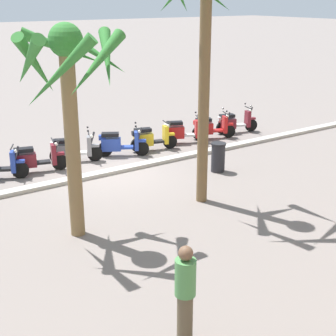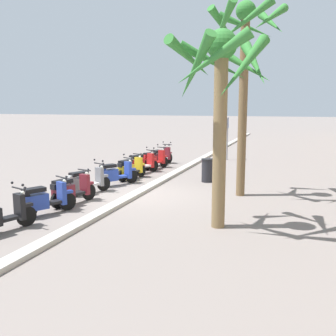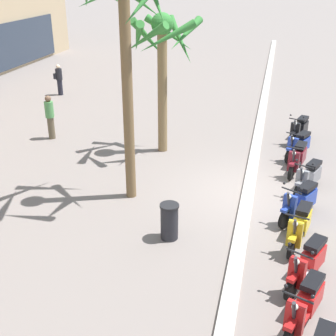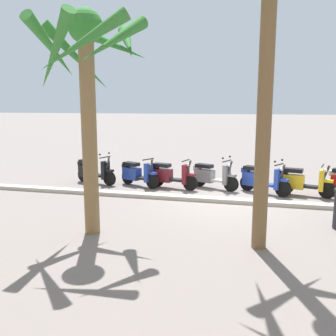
{
  "view_description": "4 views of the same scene",
  "coord_description": "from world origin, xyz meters",
  "px_view_note": "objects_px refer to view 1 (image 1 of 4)",
  "views": [
    {
      "loc": [
        6.86,
        13.38,
        5.36
      ],
      "look_at": [
        0.4,
        3.77,
        1.33
      ],
      "focal_mm": 52.91,
      "sensor_mm": 36.0,
      "label": 1
    },
    {
      "loc": [
        12.02,
        5.22,
        3.07
      ],
      "look_at": [
        1.81,
        1.7,
        1.3
      ],
      "focal_mm": 40.9,
      "sensor_mm": 36.0,
      "label": 2
    },
    {
      "loc": [
        -12.08,
        -0.46,
        6.26
      ],
      "look_at": [
        -1.57,
        2.11,
        1.3
      ],
      "focal_mm": 47.48,
      "sensor_mm": 36.0,
      "label": 3
    },
    {
      "loc": [
        -0.88,
        10.77,
        2.89
      ],
      "look_at": [
        1.36,
        1.6,
        1.25
      ],
      "focal_mm": 39.37,
      "sensor_mm": 36.0,
      "label": 4
    }
  ],
  "objects_px": {
    "scooter_grey_mid_centre": "(72,150)",
    "palm_tree_by_mall_entrance": "(69,78)",
    "litter_bin": "(218,157)",
    "scooter_blue_tail_end": "(119,144)",
    "scooter_red_mid_rear": "(182,132)",
    "scooter_maroon_lead_nearest": "(34,159)",
    "palm_tree_far_corner": "(206,15)",
    "scooter_yellow_gap_after_mid": "(150,138)",
    "scooter_red_last_in_row": "(210,128)",
    "scooter_maroon_far_back": "(234,123)",
    "pedestrian_strolling_near_curb": "(185,292)"
  },
  "relations": [
    {
      "from": "scooter_grey_mid_centre",
      "to": "palm_tree_by_mall_entrance",
      "type": "distance_m",
      "value": 6.36
    },
    {
      "from": "palm_tree_by_mall_entrance",
      "to": "litter_bin",
      "type": "relative_size",
      "value": 5.12
    },
    {
      "from": "scooter_blue_tail_end",
      "to": "palm_tree_by_mall_entrance",
      "type": "xyz_separation_m",
      "value": [
        3.7,
        4.79,
        3.24
      ]
    },
    {
      "from": "scooter_red_mid_rear",
      "to": "palm_tree_by_mall_entrance",
      "type": "relative_size",
      "value": 0.34
    },
    {
      "from": "scooter_maroon_lead_nearest",
      "to": "litter_bin",
      "type": "bearing_deg",
      "value": 147.25
    },
    {
      "from": "scooter_blue_tail_end",
      "to": "palm_tree_far_corner",
      "type": "height_order",
      "value": "palm_tree_far_corner"
    },
    {
      "from": "scooter_red_mid_rear",
      "to": "scooter_yellow_gap_after_mid",
      "type": "distance_m",
      "value": 1.51
    },
    {
      "from": "scooter_red_last_in_row",
      "to": "litter_bin",
      "type": "bearing_deg",
      "value": 55.01
    },
    {
      "from": "scooter_maroon_lead_nearest",
      "to": "scooter_maroon_far_back",
      "type": "bearing_deg",
      "value": -179.03
    },
    {
      "from": "pedestrian_strolling_near_curb",
      "to": "litter_bin",
      "type": "bearing_deg",
      "value": -133.03
    },
    {
      "from": "scooter_maroon_far_back",
      "to": "scooter_blue_tail_end",
      "type": "distance_m",
      "value": 5.43
    },
    {
      "from": "scooter_red_mid_rear",
      "to": "palm_tree_far_corner",
      "type": "bearing_deg",
      "value": 60.24
    },
    {
      "from": "litter_bin",
      "to": "scooter_maroon_lead_nearest",
      "type": "bearing_deg",
      "value": -32.75
    },
    {
      "from": "scooter_red_mid_rear",
      "to": "scooter_yellow_gap_after_mid",
      "type": "xyz_separation_m",
      "value": [
        1.51,
        0.13,
        -0.0
      ]
    },
    {
      "from": "scooter_red_last_in_row",
      "to": "scooter_maroon_lead_nearest",
      "type": "bearing_deg",
      "value": -0.03
    },
    {
      "from": "litter_bin",
      "to": "pedestrian_strolling_near_curb",
      "type": "bearing_deg",
      "value": 46.97
    },
    {
      "from": "pedestrian_strolling_near_curb",
      "to": "scooter_yellow_gap_after_mid",
      "type": "bearing_deg",
      "value": -118.98
    },
    {
      "from": "scooter_red_last_in_row",
      "to": "palm_tree_far_corner",
      "type": "bearing_deg",
      "value": 49.4
    },
    {
      "from": "litter_bin",
      "to": "scooter_blue_tail_end",
      "type": "bearing_deg",
      "value": -59.71
    },
    {
      "from": "palm_tree_far_corner",
      "to": "scooter_maroon_far_back",
      "type": "bearing_deg",
      "value": -137.78
    },
    {
      "from": "palm_tree_by_mall_entrance",
      "to": "litter_bin",
      "type": "xyz_separation_m",
      "value": [
        -5.57,
        -1.6,
        -3.21
      ]
    },
    {
      "from": "pedestrian_strolling_near_curb",
      "to": "litter_bin",
      "type": "relative_size",
      "value": 1.83
    },
    {
      "from": "scooter_yellow_gap_after_mid",
      "to": "pedestrian_strolling_near_curb",
      "type": "bearing_deg",
      "value": 61.02
    },
    {
      "from": "palm_tree_far_corner",
      "to": "litter_bin",
      "type": "xyz_separation_m",
      "value": [
        -1.91,
        -1.64,
        -4.44
      ]
    },
    {
      "from": "scooter_grey_mid_centre",
      "to": "litter_bin",
      "type": "height_order",
      "value": "scooter_grey_mid_centre"
    },
    {
      "from": "scooter_red_mid_rear",
      "to": "scooter_grey_mid_centre",
      "type": "height_order",
      "value": "same"
    },
    {
      "from": "palm_tree_far_corner",
      "to": "scooter_grey_mid_centre",
      "type": "bearing_deg",
      "value": -72.46
    },
    {
      "from": "scooter_maroon_far_back",
      "to": "scooter_yellow_gap_after_mid",
      "type": "xyz_separation_m",
      "value": [
        4.17,
        0.18,
        0.02
      ]
    },
    {
      "from": "scooter_yellow_gap_after_mid",
      "to": "scooter_maroon_lead_nearest",
      "type": "xyz_separation_m",
      "value": [
        4.34,
        -0.04,
        -0.0
      ]
    },
    {
      "from": "scooter_maroon_lead_nearest",
      "to": "palm_tree_far_corner",
      "type": "distance_m",
      "value": 7.24
    },
    {
      "from": "palm_tree_far_corner",
      "to": "palm_tree_by_mall_entrance",
      "type": "relative_size",
      "value": 1.31
    },
    {
      "from": "scooter_blue_tail_end",
      "to": "palm_tree_far_corner",
      "type": "distance_m",
      "value": 6.58
    },
    {
      "from": "scooter_maroon_far_back",
      "to": "palm_tree_far_corner",
      "type": "xyz_separation_m",
      "value": [
        5.47,
        4.97,
        4.48
      ]
    },
    {
      "from": "palm_tree_by_mall_entrance",
      "to": "scooter_blue_tail_end",
      "type": "bearing_deg",
      "value": -127.67
    },
    {
      "from": "scooter_yellow_gap_after_mid",
      "to": "palm_tree_by_mall_entrance",
      "type": "xyz_separation_m",
      "value": [
        4.97,
        4.74,
        3.24
      ]
    },
    {
      "from": "scooter_blue_tail_end",
      "to": "palm_tree_by_mall_entrance",
      "type": "relative_size",
      "value": 0.33
    },
    {
      "from": "scooter_maroon_far_back",
      "to": "litter_bin",
      "type": "xyz_separation_m",
      "value": [
        3.57,
        3.32,
        0.04
      ]
    },
    {
      "from": "scooter_blue_tail_end",
      "to": "pedestrian_strolling_near_curb",
      "type": "relative_size",
      "value": 0.94
    },
    {
      "from": "scooter_grey_mid_centre",
      "to": "palm_tree_far_corner",
      "type": "distance_m",
      "value": 6.99
    },
    {
      "from": "scooter_red_mid_rear",
      "to": "scooter_grey_mid_centre",
      "type": "xyz_separation_m",
      "value": [
        4.43,
        -0.21,
        -0.01
      ]
    },
    {
      "from": "scooter_red_mid_rear",
      "to": "palm_tree_by_mall_entrance",
      "type": "bearing_deg",
      "value": 36.98
    },
    {
      "from": "scooter_red_mid_rear",
      "to": "scooter_blue_tail_end",
      "type": "bearing_deg",
      "value": 1.67
    },
    {
      "from": "scooter_grey_mid_centre",
      "to": "palm_tree_far_corner",
      "type": "bearing_deg",
      "value": 107.54
    },
    {
      "from": "scooter_yellow_gap_after_mid",
      "to": "scooter_maroon_lead_nearest",
      "type": "distance_m",
      "value": 4.34
    },
    {
      "from": "scooter_yellow_gap_after_mid",
      "to": "litter_bin",
      "type": "xyz_separation_m",
      "value": [
        -0.6,
        3.14,
        0.03
      ]
    },
    {
      "from": "pedestrian_strolling_near_curb",
      "to": "scooter_red_last_in_row",
      "type": "bearing_deg",
      "value": -130.5
    },
    {
      "from": "scooter_blue_tail_end",
      "to": "pedestrian_strolling_near_curb",
      "type": "bearing_deg",
      "value": 67.43
    },
    {
      "from": "scooter_red_last_in_row",
      "to": "pedestrian_strolling_near_curb",
      "type": "bearing_deg",
      "value": 49.5
    },
    {
      "from": "scooter_yellow_gap_after_mid",
      "to": "palm_tree_by_mall_entrance",
      "type": "relative_size",
      "value": 0.36
    },
    {
      "from": "scooter_grey_mid_centre",
      "to": "scooter_yellow_gap_after_mid",
      "type": "bearing_deg",
      "value": 173.39
    }
  ]
}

